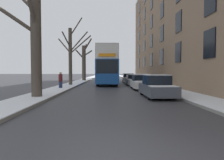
% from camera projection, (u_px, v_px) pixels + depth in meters
% --- Properties ---
extents(sidewalk_left, '(2.13, 130.00, 0.16)m').
position_uv_depth(sidewalk_left, '(92.00, 77.00, 56.37)').
color(sidewalk_left, gray).
rests_on(sidewalk_left, ground).
extents(sidewalk_right, '(2.13, 130.00, 0.16)m').
position_uv_depth(sidewalk_right, '(126.00, 77.00, 56.60)').
color(sidewalk_right, gray).
rests_on(sidewalk_right, ground).
extents(terrace_facade_right, '(9.10, 43.41, 16.88)m').
position_uv_depth(terrace_facade_right, '(201.00, 13.00, 23.18)').
color(terrace_facade_right, '#8C7056').
rests_on(terrace_facade_right, ground).
extents(bare_tree_left_0, '(3.79, 4.70, 8.05)m').
position_uv_depth(bare_tree_left_0, '(34.00, 32.00, 11.90)').
color(bare_tree_left_0, '#4C4238').
rests_on(bare_tree_left_0, ground).
extents(bare_tree_left_1, '(4.06, 2.49, 8.15)m').
position_uv_depth(bare_tree_left_1, '(71.00, 54.00, 23.15)').
color(bare_tree_left_1, '#4C4238').
rests_on(bare_tree_left_1, ground).
extents(bare_tree_left_2, '(3.07, 3.67, 7.28)m').
position_uv_depth(bare_tree_left_2, '(84.00, 61.00, 35.15)').
color(bare_tree_left_2, '#4C4238').
rests_on(bare_tree_left_2, ground).
extents(double_decker_bus, '(2.56, 10.67, 4.68)m').
position_uv_depth(double_decker_bus, '(107.00, 64.00, 26.04)').
color(double_decker_bus, '#194C99').
rests_on(double_decker_bus, ground).
extents(parked_car_0, '(1.71, 4.10, 1.46)m').
position_uv_depth(parked_car_0, '(157.00, 87.00, 12.99)').
color(parked_car_0, '#474C56').
rests_on(parked_car_0, ground).
extents(parked_car_1, '(1.75, 3.99, 1.44)m').
position_uv_depth(parked_car_1, '(141.00, 82.00, 18.84)').
color(parked_car_1, silver).
rests_on(parked_car_1, ground).
extents(parked_car_2, '(1.72, 4.17, 1.35)m').
position_uv_depth(parked_car_2, '(133.00, 80.00, 24.67)').
color(parked_car_2, '#9EA3AD').
rests_on(parked_car_2, ground).
extents(parked_car_3, '(1.72, 4.21, 1.41)m').
position_uv_depth(parked_car_3, '(128.00, 78.00, 30.62)').
color(parked_car_3, silver).
rests_on(parked_car_3, ground).
extents(oncoming_van, '(1.96, 5.50, 2.50)m').
position_uv_depth(oncoming_van, '(102.00, 73.00, 47.51)').
color(oncoming_van, '#333842').
rests_on(oncoming_van, ground).
extents(pedestrian_left_sidewalk, '(0.36, 0.36, 1.64)m').
position_uv_depth(pedestrian_left_sidewalk, '(61.00, 80.00, 18.38)').
color(pedestrian_left_sidewalk, navy).
rests_on(pedestrian_left_sidewalk, ground).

